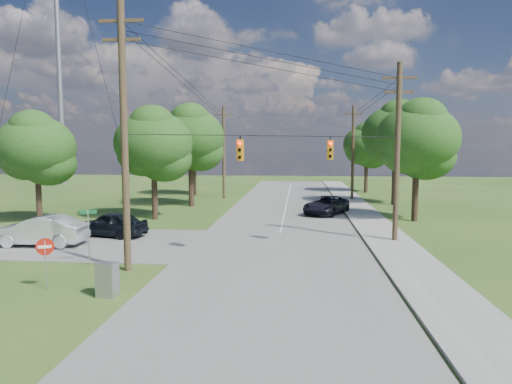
# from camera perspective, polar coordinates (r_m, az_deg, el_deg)

# --- Properties ---
(ground) EXTENTS (140.00, 140.00, 0.00)m
(ground) POSITION_cam_1_polar(r_m,az_deg,el_deg) (20.45, -3.79, -10.35)
(ground) COLOR #2F4D19
(ground) RESTS_ON ground
(main_road) EXTENTS (10.00, 100.00, 0.03)m
(main_road) POSITION_cam_1_polar(r_m,az_deg,el_deg) (25.07, 2.59, -7.30)
(main_road) COLOR gray
(main_road) RESTS_ON ground
(sidewalk_east) EXTENTS (2.60, 100.00, 0.12)m
(sidewalk_east) POSITION_cam_1_polar(r_m,az_deg,el_deg) (25.64, 17.85, -7.18)
(sidewalk_east) COLOR #A9A69E
(sidewalk_east) RESTS_ON ground
(pole_sw) EXTENTS (2.00, 0.32, 12.00)m
(pole_sw) POSITION_cam_1_polar(r_m,az_deg,el_deg) (21.27, -16.15, 7.04)
(pole_sw) COLOR brown
(pole_sw) RESTS_ON ground
(pole_ne) EXTENTS (2.00, 0.32, 10.50)m
(pole_ne) POSITION_cam_1_polar(r_m,az_deg,el_deg) (28.00, 17.25, 5.06)
(pole_ne) COLOR brown
(pole_ne) RESTS_ON ground
(pole_north_e) EXTENTS (2.00, 0.32, 10.00)m
(pole_north_e) POSITION_cam_1_polar(r_m,az_deg,el_deg) (49.74, 12.01, 4.94)
(pole_north_e) COLOR brown
(pole_north_e) RESTS_ON ground
(pole_north_w) EXTENTS (2.00, 0.32, 10.00)m
(pole_north_w) POSITION_cam_1_polar(r_m,az_deg,el_deg) (50.07, -4.05, 5.06)
(pole_north_w) COLOR brown
(pole_north_w) RESTS_ON ground
(power_lines) EXTENTS (13.93, 29.62, 4.93)m
(power_lines) POSITION_cam_1_polar(r_m,az_deg,el_deg) (31.19, 2.32, 12.13)
(power_lines) COLOR black
(power_lines) RESTS_ON ground
(traffic_signals) EXTENTS (4.91, 3.27, 1.05)m
(traffic_signals) POSITION_cam_1_polar(r_m,az_deg,el_deg) (23.84, 3.92, 5.31)
(traffic_signals) COLOR orange
(traffic_signals) RESTS_ON ground
(radio_mast) EXTENTS (0.70, 0.70, 45.00)m
(radio_mast) POSITION_cam_1_polar(r_m,az_deg,el_deg) (76.14, -23.54, 17.99)
(radio_mast) COLOR #919497
(radio_mast) RESTS_ON ground
(tree_w_near) EXTENTS (6.00, 6.00, 8.40)m
(tree_w_near) POSITION_cam_1_polar(r_m,az_deg,el_deg) (36.17, -12.69, 5.97)
(tree_w_near) COLOR #412C20
(tree_w_near) RESTS_ON ground
(tree_w_mid) EXTENTS (6.40, 6.40, 9.22)m
(tree_w_mid) POSITION_cam_1_polar(r_m,az_deg,el_deg) (43.61, -8.19, 6.84)
(tree_w_mid) COLOR #412C20
(tree_w_mid) RESTS_ON ground
(tree_w_far) EXTENTS (6.00, 6.00, 8.73)m
(tree_w_far) POSITION_cam_1_polar(r_m,az_deg,el_deg) (53.80, -7.77, 6.25)
(tree_w_far) COLOR #412C20
(tree_w_far) RESTS_ON ground
(tree_e_near) EXTENTS (6.20, 6.20, 8.81)m
(tree_e_near) POSITION_cam_1_polar(r_m,az_deg,el_deg) (36.50, 19.49, 6.30)
(tree_e_near) COLOR #412C20
(tree_e_near) RESTS_ON ground
(tree_e_mid) EXTENTS (6.60, 6.60, 9.64)m
(tree_e_mid) POSITION_cam_1_polar(r_m,az_deg,el_deg) (46.38, 17.09, 6.98)
(tree_e_mid) COLOR #412C20
(tree_e_mid) RESTS_ON ground
(tree_e_far) EXTENTS (5.80, 5.80, 8.32)m
(tree_e_far) POSITION_cam_1_polar(r_m,az_deg,el_deg) (58.01, 13.68, 5.77)
(tree_e_far) COLOR #412C20
(tree_e_far) RESTS_ON ground
(tree_cross_n) EXTENTS (5.60, 5.60, 7.91)m
(tree_cross_n) POSITION_cam_1_polar(r_m,az_deg,el_deg) (37.21, -25.75, 5.03)
(tree_cross_n) COLOR #412C20
(tree_cross_n) RESTS_ON ground
(car_cross_dark) EXTENTS (4.91, 2.88, 1.57)m
(car_cross_dark) POSITION_cam_1_polar(r_m,az_deg,el_deg) (30.13, -17.65, -3.81)
(car_cross_dark) COLOR black
(car_cross_dark) RESTS_ON cross_road
(car_cross_silver) EXTENTS (5.23, 2.00, 1.70)m
(car_cross_silver) POSITION_cam_1_polar(r_m,az_deg,el_deg) (28.79, -25.38, -4.39)
(car_cross_silver) COLOR silver
(car_cross_silver) RESTS_ON cross_road
(car_main_north) EXTENTS (4.54, 5.96, 1.50)m
(car_main_north) POSITION_cam_1_polar(r_m,az_deg,el_deg) (38.66, 8.78, -1.63)
(car_main_north) COLOR black
(car_main_north) RESTS_ON main_road
(control_cabinet) EXTENTS (0.79, 0.62, 1.31)m
(control_cabinet) POSITION_cam_1_polar(r_m,az_deg,el_deg) (18.33, -18.10, -10.38)
(control_cabinet) COLOR #919497
(control_cabinet) RESTS_ON ground
(do_not_enter_sign) EXTENTS (0.65, 0.29, 2.07)m
(do_not_enter_sign) POSITION_cam_1_polar(r_m,az_deg,el_deg) (19.89, -24.86, -6.77)
(do_not_enter_sign) COLOR #919497
(do_not_enter_sign) RESTS_ON ground
(street_name_sign) EXTENTS (0.76, 0.33, 2.69)m
(street_name_sign) POSITION_cam_1_polar(r_m,az_deg,el_deg) (23.00, -20.21, -4.52)
(street_name_sign) COLOR #919497
(street_name_sign) RESTS_ON ground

